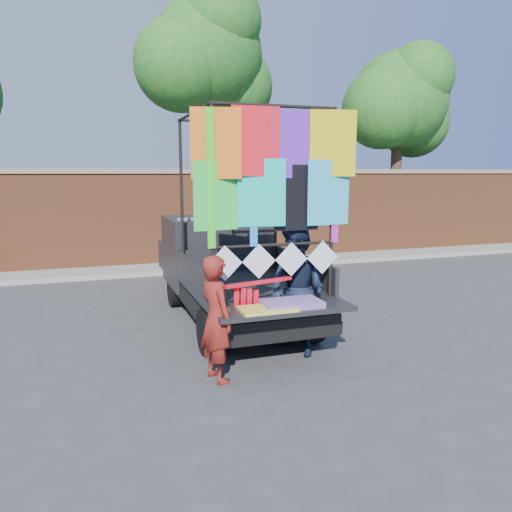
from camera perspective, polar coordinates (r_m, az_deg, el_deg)
name	(u,v)px	position (r m, az deg, el deg)	size (l,w,h in m)	color
ground	(275,348)	(7.37, 2.22, -10.46)	(90.00, 90.00, 0.00)	#38383A
brick_wall	(183,217)	(13.74, -8.31, 4.46)	(30.00, 0.45, 2.61)	brown
curb	(189,267)	(13.23, -7.62, -1.26)	(30.00, 1.20, 0.12)	gray
tree_mid	(208,59)	(15.33, -5.53, 21.46)	(4.20, 3.30, 7.73)	#38281C
tree_right	(401,104)	(17.83, 16.22, 16.37)	(4.20, 3.30, 6.62)	#38281C
pickup_truck	(223,265)	(9.08, -3.78, -1.08)	(2.12, 5.34, 3.36)	black
woman	(216,318)	(6.08, -4.56, -7.13)	(0.57, 0.37, 1.55)	maroon
man	(297,290)	(6.92, 4.72, -3.94)	(0.88, 0.69, 1.81)	#131B31
streamer_bundle	(252,298)	(6.42, -0.51, -4.88)	(0.99, 0.31, 0.69)	red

